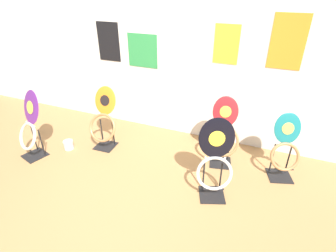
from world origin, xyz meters
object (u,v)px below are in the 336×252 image
toilet_seat_display_jazz_black (215,163)px  toilet_seat_display_purple_note (30,126)px  toilet_seat_display_orange_sun (103,122)px  toilet_seat_display_teal_sax (285,148)px  toilet_seat_display_crimson_swirl (223,135)px  paint_can (68,144)px

toilet_seat_display_jazz_black → toilet_seat_display_purple_note: (-2.46, -0.15, -0.00)m
toilet_seat_display_orange_sun → toilet_seat_display_teal_sax: 2.40m
toilet_seat_display_orange_sun → toilet_seat_display_purple_note: size_ratio=0.95×
toilet_seat_display_purple_note → toilet_seat_display_crimson_swirl: size_ratio=1.03×
toilet_seat_display_jazz_black → toilet_seat_display_purple_note: 2.47m
toilet_seat_display_jazz_black → toilet_seat_display_crimson_swirl: 0.65m
toilet_seat_display_orange_sun → toilet_seat_display_purple_note: 0.95m
toilet_seat_display_jazz_black → toilet_seat_display_orange_sun: 1.74m
toilet_seat_display_jazz_black → toilet_seat_display_purple_note: bearing=-176.5°
paint_can → toilet_seat_display_jazz_black: bearing=-3.5°
toilet_seat_display_teal_sax → paint_can: size_ratio=5.92×
toilet_seat_display_jazz_black → toilet_seat_display_orange_sun: toilet_seat_display_jazz_black is taller
toilet_seat_display_purple_note → paint_can: 0.57m
toilet_seat_display_crimson_swirl → toilet_seat_display_teal_sax: bearing=0.9°
toilet_seat_display_purple_note → toilet_seat_display_teal_sax: bearing=14.4°
toilet_seat_display_orange_sun → toilet_seat_display_teal_sax: (2.39, 0.25, 0.01)m
toilet_seat_display_orange_sun → toilet_seat_display_crimson_swirl: toilet_seat_display_crimson_swirl is taller
toilet_seat_display_jazz_black → toilet_seat_display_crimson_swirl: bearing=93.8°
toilet_seat_display_jazz_black → toilet_seat_display_orange_sun: size_ratio=1.10×
toilet_seat_display_teal_sax → toilet_seat_display_crimson_swirl: 0.74m
toilet_seat_display_purple_note → toilet_seat_display_teal_sax: size_ratio=1.13×
toilet_seat_display_jazz_black → paint_can: size_ratio=6.96×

